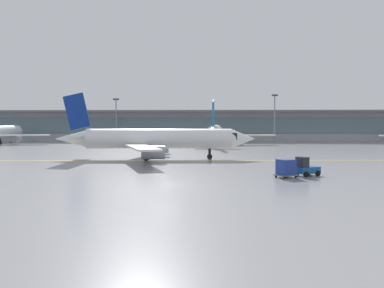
# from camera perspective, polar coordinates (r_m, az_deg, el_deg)

# --- Properties ---
(ground_plane) EXTENTS (400.00, 400.00, 0.00)m
(ground_plane) POSITION_cam_1_polar(r_m,az_deg,el_deg) (37.19, -3.70, -5.96)
(ground_plane) COLOR gray
(taxiway_centreline_stripe) EXTENTS (109.88, 5.89, 0.01)m
(taxiway_centreline_stripe) POSITION_cam_1_polar(r_m,az_deg,el_deg) (61.93, -4.87, -2.34)
(taxiway_centreline_stripe) COLOR yellow
(taxiway_centreline_stripe) RESTS_ON ground_plane
(terminal_concourse) EXTENTS (221.63, 11.00, 9.60)m
(terminal_concourse) POSITION_cam_1_polar(r_m,az_deg,el_deg) (128.11, 0.45, 2.67)
(terminal_concourse) COLOR #9EA3A8
(terminal_concourse) RESTS_ON ground_plane
(gate_airplane_1) EXTENTS (31.33, 33.72, 11.17)m
(gate_airplane_1) POSITION_cam_1_polar(r_m,az_deg,el_deg) (105.55, 3.31, 1.72)
(gate_airplane_1) COLOR silver
(gate_airplane_1) RESTS_ON ground_plane
(taxiing_regional_jet) EXTENTS (31.78, 29.53, 10.53)m
(taxiing_regional_jet) POSITION_cam_1_polar(r_m,az_deg,el_deg) (63.73, -5.04, 0.66)
(taxiing_regional_jet) COLOR white
(taxiing_regional_jet) RESTS_ON ground_plane
(baggage_tug) EXTENTS (2.95, 2.54, 2.10)m
(baggage_tug) POSITION_cam_1_polar(r_m,az_deg,el_deg) (45.58, 15.83, -3.27)
(baggage_tug) COLOR #194C8C
(baggage_tug) RESTS_ON ground_plane
(cargo_dolly_lead) EXTENTS (2.61, 2.42, 1.94)m
(cargo_dolly_lead) POSITION_cam_1_polar(r_m,az_deg,el_deg) (43.72, 13.17, -3.28)
(cargo_dolly_lead) COLOR #595B60
(cargo_dolly_lead) RESTS_ON ground_plane
(apron_light_mast_1) EXTENTS (1.80, 0.36, 13.08)m
(apron_light_mast_1) POSITION_cam_1_polar(r_m,az_deg,el_deg) (124.31, -10.69, 3.66)
(apron_light_mast_1) COLOR gray
(apron_light_mast_1) RESTS_ON ground_plane
(apron_light_mast_2) EXTENTS (1.80, 0.36, 13.98)m
(apron_light_mast_2) POSITION_cam_1_polar(r_m,az_deg,el_deg) (120.05, 11.62, 3.89)
(apron_light_mast_2) COLOR gray
(apron_light_mast_2) RESTS_ON ground_plane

